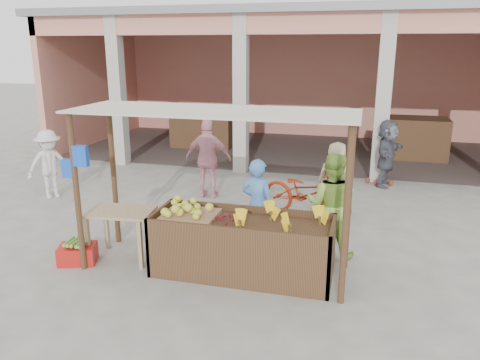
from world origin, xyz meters
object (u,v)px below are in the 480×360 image
(fruit_stall, at_px, (242,248))
(side_table, at_px, (121,219))
(vendor_green, at_px, (331,202))
(motorcycle, at_px, (306,192))
(vendor_blue, at_px, (257,203))
(red_crate, at_px, (78,254))

(fruit_stall, distance_m, side_table, 1.96)
(fruit_stall, xyz_separation_m, vendor_green, (1.18, 1.01, 0.48))
(vendor_green, bearing_deg, motorcycle, -60.50)
(side_table, xyz_separation_m, vendor_blue, (1.98, 0.81, 0.17))
(side_table, distance_m, vendor_green, 3.28)
(vendor_blue, bearing_deg, red_crate, 40.36)
(motorcycle, bearing_deg, vendor_blue, -176.97)
(vendor_blue, bearing_deg, motorcycle, -92.10)
(red_crate, height_order, vendor_blue, vendor_blue)
(fruit_stall, height_order, vendor_green, vendor_green)
(red_crate, bearing_deg, side_table, 9.74)
(vendor_green, bearing_deg, vendor_blue, 17.47)
(side_table, relative_size, motorcycle, 0.53)
(side_table, xyz_separation_m, vendor_green, (3.13, 0.97, 0.22))
(fruit_stall, relative_size, vendor_green, 1.48)
(side_table, relative_size, red_crate, 1.92)
(vendor_green, height_order, motorcycle, vendor_green)
(fruit_stall, height_order, vendor_blue, vendor_blue)
(red_crate, xyz_separation_m, vendor_blue, (2.58, 1.14, 0.68))
(vendor_green, xyz_separation_m, motorcycle, (-0.57, 1.57, -0.36))
(vendor_blue, bearing_deg, side_table, 38.71)
(red_crate, relative_size, motorcycle, 0.27)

